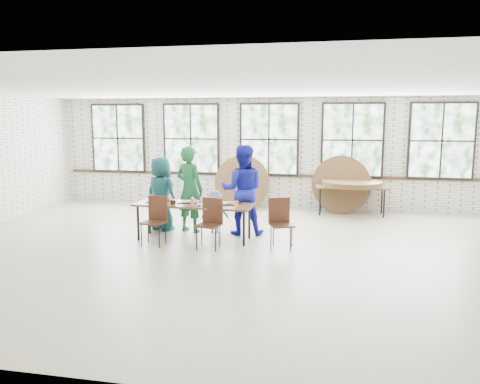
# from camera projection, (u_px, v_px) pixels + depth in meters

# --- Properties ---
(room) EXTENTS (12.00, 12.00, 12.00)m
(room) POSITION_uv_depth(u_px,v_px,m) (269.00, 141.00, 12.68)
(room) COLOR #B7A891
(room) RESTS_ON ground
(dining_table) EXTENTS (2.44, 0.93, 0.74)m
(dining_table) POSITION_uv_depth(u_px,v_px,m) (194.00, 206.00, 9.40)
(dining_table) COLOR brown
(dining_table) RESTS_ON ground
(chair_near_left) EXTENTS (0.48, 0.47, 0.95)m
(chair_near_left) POSITION_uv_depth(u_px,v_px,m) (156.00, 216.00, 9.07)
(chair_near_left) COLOR #442316
(chair_near_left) RESTS_ON ground
(chair_near_right) EXTENTS (0.49, 0.48, 0.95)m
(chair_near_right) POSITION_uv_depth(u_px,v_px,m) (211.00, 219.00, 8.83)
(chair_near_right) COLOR #442316
(chair_near_right) RESTS_ON ground
(chair_spare) EXTENTS (0.54, 0.54, 0.95)m
(chair_spare) POSITION_uv_depth(u_px,v_px,m) (280.00, 219.00, 8.85)
(chair_spare) COLOR #442316
(chair_spare) RESTS_ON ground
(adult_teal) EXTENTS (0.92, 0.77, 1.61)m
(adult_teal) POSITION_uv_depth(u_px,v_px,m) (161.00, 194.00, 10.20)
(adult_teal) COLOR navy
(adult_teal) RESTS_ON ground
(adult_green) EXTENTS (0.79, 0.67, 1.85)m
(adult_green) POSITION_uv_depth(u_px,v_px,m) (190.00, 189.00, 10.05)
(adult_green) COLOR #1A6235
(adult_green) RESTS_ON ground
(toddler) EXTENTS (0.66, 0.48, 0.92)m
(toddler) POSITION_uv_depth(u_px,v_px,m) (215.00, 212.00, 10.02)
(toddler) COLOR #161239
(toddler) RESTS_ON ground
(adult_blue) EXTENTS (1.01, 0.84, 1.89)m
(adult_blue) POSITION_uv_depth(u_px,v_px,m) (242.00, 190.00, 9.83)
(adult_blue) COLOR #171CA6
(adult_blue) RESTS_ON ground
(storage_table) EXTENTS (1.86, 0.91, 0.74)m
(storage_table) POSITION_uv_depth(u_px,v_px,m) (352.00, 188.00, 11.89)
(storage_table) COLOR brown
(storage_table) RESTS_ON ground
(tabletop_clutter) EXTENTS (1.94, 0.57, 0.11)m
(tabletop_clutter) POSITION_uv_depth(u_px,v_px,m) (197.00, 203.00, 9.35)
(tabletop_clutter) COLOR black
(tabletop_clutter) RESTS_ON dining_table
(round_tops_stacked) EXTENTS (1.50, 1.50, 0.13)m
(round_tops_stacked) POSITION_uv_depth(u_px,v_px,m) (352.00, 183.00, 11.87)
(round_tops_stacked) COLOR brown
(round_tops_stacked) RESTS_ON storage_table
(round_tops_leaning) EXTENTS (4.14, 0.46, 1.49)m
(round_tops_leaning) POSITION_uv_depth(u_px,v_px,m) (307.00, 184.00, 12.30)
(round_tops_leaning) COLOR brown
(round_tops_leaning) RESTS_ON ground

